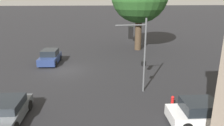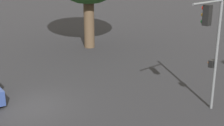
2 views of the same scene
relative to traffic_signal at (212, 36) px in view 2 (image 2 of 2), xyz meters
The scene contains 2 objects.
ground_plane 9.45m from the traffic_signal, 131.93° to the right, with size 300.00×300.00×0.00m, color black.
traffic_signal is the anchor object (origin of this frame).
Camera 2 is at (13.91, -5.76, 6.79)m, focal length 50.00 mm.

